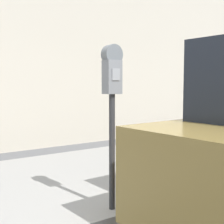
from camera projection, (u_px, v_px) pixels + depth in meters
name	position (u px, v px, depth m)	size (l,w,h in m)	color
sidewalk	(78.00, 180.00, 4.28)	(24.00, 2.80, 0.14)	#9E9B96
parking_meter	(112.00, 93.00, 2.99)	(0.19, 0.13, 1.61)	#2D2D30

